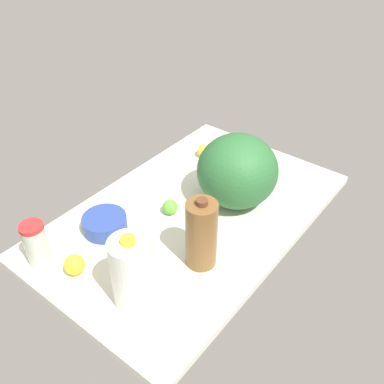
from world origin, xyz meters
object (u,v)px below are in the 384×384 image
Objects in this scene: tumbler_cup at (36,244)px; mixing_bowl at (105,224)px; lemon_far_back at (74,265)px; lime_loose at (170,207)px; chocolate_milk_jug at (201,234)px; watermelon at (237,171)px; milk_jug at (132,272)px; lemon_beside_bowl at (204,151)px.

mixing_bowl is (24.35, -5.09, -5.34)cm from tumbler_cup.
lime_loose is at bearing -6.57° from lemon_far_back.
chocolate_milk_jug is at bearing -51.56° from tumbler_cup.
watermelon is 4.53× the size of lemon_far_back.
tumbler_cup is 0.64× the size of milk_jug.
chocolate_milk_jug reaches higher than lemon_far_back.
chocolate_milk_jug is at bearing -76.30° from mixing_bowl.
watermelon is 60.04cm from milk_jug.
lemon_far_back is at bearing -173.55° from lemon_beside_bowl.
watermelon is 36.01cm from chocolate_milk_jug.
lemon_beside_bowl is (78.04, 32.32, -9.15)cm from milk_jug.
lemon_far_back is at bearing 99.81° from milk_jug.
chocolate_milk_jug is at bearing -13.86° from milk_jug.
lime_loose is (37.95, 18.22, -9.23)cm from milk_jug.
lemon_far_back is at bearing -159.18° from mixing_bowl.
chocolate_milk_jug reaches higher than lime_loose.
lemon_beside_bowl reaches higher than lime_loose.
tumbler_cup reaches higher than mixing_bowl.
milk_jug is at bearing 166.14° from chocolate_milk_jug.
chocolate_milk_jug is (-34.76, -9.26, -1.74)cm from watermelon.
watermelon is 1.17× the size of chocolate_milk_jug.
mixing_bowl is (16.18, 30.72, -9.21)cm from milk_jug.
lemon_far_back is at bearing 162.62° from watermelon.
lemon_beside_bowl is (52.86, 38.53, -9.42)cm from chocolate_milk_jug.
watermelon reaches higher than lemon_beside_bowl.
tumbler_cup is 49.65cm from lime_loose.
lemon_beside_bowl is at bearing 1.48° from mixing_bowl.
watermelon reaches higher than milk_jug.
milk_jug is at bearing -77.14° from tumbler_cup.
watermelon is 67.83cm from lemon_far_back.
lemon_beside_bowl is at bearing 58.25° from watermelon.
milk_jug reaches higher than mixing_bowl.
tumbler_cup is at bearing 108.17° from lemon_far_back.
tumbler_cup is 25.44cm from mixing_bowl.
milk_jug is (-25.18, 6.21, -0.27)cm from chocolate_milk_jug.
lemon_far_back is 1.17× the size of lime_loose.
lemon_far_back reaches higher than mixing_bowl.
mixing_bowl is at bearing 150.15° from lime_loose.
lime_loose is (41.94, -4.83, -0.49)cm from lemon_far_back.
tumbler_cup is at bearing 102.86° from milk_jug.
lime_loose is at bearing -160.63° from lemon_beside_bowl.
chocolate_milk_jug reaches higher than mixing_bowl.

